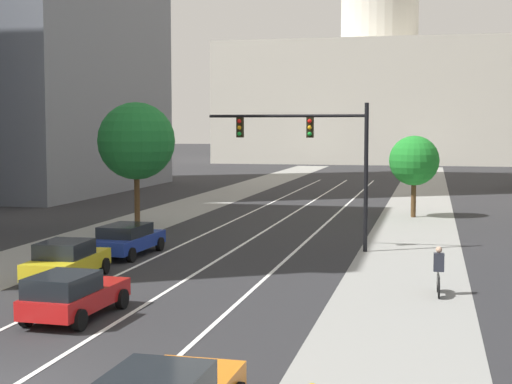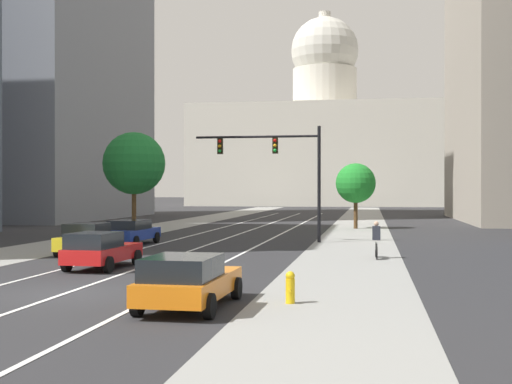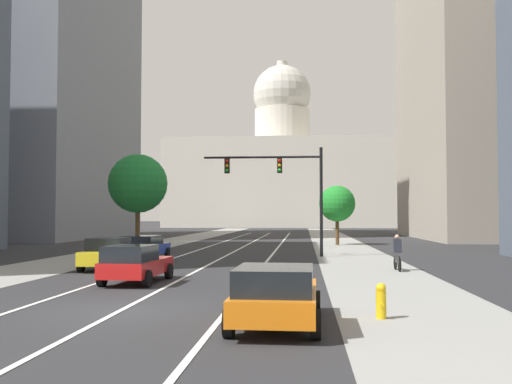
{
  "view_description": "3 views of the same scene",
  "coord_description": "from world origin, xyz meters",
  "px_view_note": "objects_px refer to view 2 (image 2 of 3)",
  "views": [
    {
      "loc": [
        9.19,
        -15.35,
        5.88
      ],
      "look_at": [
        -0.19,
        25.87,
        2.32
      ],
      "focal_mm": 54.68,
      "sensor_mm": 36.0,
      "label": 1
    },
    {
      "loc": [
        9.19,
        -19.54,
        3.2
      ],
      "look_at": [
        1.14,
        28.18,
        3.0
      ],
      "focal_mm": 47.71,
      "sensor_mm": 36.0,
      "label": 2
    },
    {
      "loc": [
        5.04,
        -15.56,
        2.63
      ],
      "look_at": [
        1.64,
        25.18,
        4.3
      ],
      "focal_mm": 40.22,
      "sensor_mm": 36.0,
      "label": 3
    }
  ],
  "objects_px": {
    "capitol_building": "(325,146)",
    "fire_hydrant": "(290,287)",
    "car_blue": "(131,232)",
    "cyclist": "(376,240)",
    "street_tree_near_left": "(134,163)",
    "traffic_signal_mast": "(280,160)",
    "car_orange": "(188,280)",
    "car_red": "(101,250)",
    "street_tree_mid_right": "(356,183)",
    "car_yellow": "(88,238)"
  },
  "relations": [
    {
      "from": "car_blue",
      "to": "cyclist",
      "type": "distance_m",
      "value": 14.91
    },
    {
      "from": "fire_hydrant",
      "to": "cyclist",
      "type": "xyz_separation_m",
      "value": [
        2.47,
        12.9,
        0.39
      ]
    },
    {
      "from": "car_blue",
      "to": "traffic_signal_mast",
      "type": "height_order",
      "value": "traffic_signal_mast"
    },
    {
      "from": "traffic_signal_mast",
      "to": "cyclist",
      "type": "height_order",
      "value": "traffic_signal_mast"
    },
    {
      "from": "cyclist",
      "to": "traffic_signal_mast",
      "type": "bearing_deg",
      "value": 30.28
    },
    {
      "from": "car_red",
      "to": "cyclist",
      "type": "bearing_deg",
      "value": -59.07
    },
    {
      "from": "car_red",
      "to": "street_tree_near_left",
      "type": "height_order",
      "value": "street_tree_near_left"
    },
    {
      "from": "capitol_building",
      "to": "car_blue",
      "type": "xyz_separation_m",
      "value": [
        -4.39,
        -101.14,
        -11.17
      ]
    },
    {
      "from": "car_red",
      "to": "traffic_signal_mast",
      "type": "xyz_separation_m",
      "value": [
        5.28,
        14.98,
        4.18
      ]
    },
    {
      "from": "fire_hydrant",
      "to": "car_blue",
      "type": "bearing_deg",
      "value": 121.68
    },
    {
      "from": "cyclist",
      "to": "street_tree_near_left",
      "type": "distance_m",
      "value": 22.97
    },
    {
      "from": "capitol_building",
      "to": "fire_hydrant",
      "type": "relative_size",
      "value": 55.83
    },
    {
      "from": "car_blue",
      "to": "car_yellow",
      "type": "bearing_deg",
      "value": -177.44
    },
    {
      "from": "capitol_building",
      "to": "fire_hydrant",
      "type": "height_order",
      "value": "capitol_building"
    },
    {
      "from": "car_yellow",
      "to": "fire_hydrant",
      "type": "relative_size",
      "value": 5.0
    },
    {
      "from": "car_blue",
      "to": "street_tree_mid_right",
      "type": "height_order",
      "value": "street_tree_mid_right"
    },
    {
      "from": "car_red",
      "to": "cyclist",
      "type": "relative_size",
      "value": 2.48
    },
    {
      "from": "fire_hydrant",
      "to": "street_tree_near_left",
      "type": "xyz_separation_m",
      "value": [
        -14.53,
        27.76,
        4.58
      ]
    },
    {
      "from": "street_tree_near_left",
      "to": "car_blue",
      "type": "bearing_deg",
      "value": -71.33
    },
    {
      "from": "street_tree_mid_right",
      "to": "street_tree_near_left",
      "type": "height_order",
      "value": "street_tree_near_left"
    },
    {
      "from": "car_blue",
      "to": "street_tree_mid_right",
      "type": "relative_size",
      "value": 0.92
    },
    {
      "from": "traffic_signal_mast",
      "to": "street_tree_mid_right",
      "type": "height_order",
      "value": "traffic_signal_mast"
    },
    {
      "from": "car_orange",
      "to": "capitol_building",
      "type": "bearing_deg",
      "value": 3.37
    },
    {
      "from": "car_orange",
      "to": "car_red",
      "type": "height_order",
      "value": "car_red"
    },
    {
      "from": "car_blue",
      "to": "car_yellow",
      "type": "relative_size",
      "value": 1.07
    },
    {
      "from": "car_red",
      "to": "cyclist",
      "type": "height_order",
      "value": "cyclist"
    },
    {
      "from": "car_yellow",
      "to": "fire_hydrant",
      "type": "height_order",
      "value": "car_yellow"
    },
    {
      "from": "street_tree_mid_right",
      "to": "car_yellow",
      "type": "bearing_deg",
      "value": -117.07
    },
    {
      "from": "street_tree_mid_right",
      "to": "car_blue",
      "type": "bearing_deg",
      "value": -124.18
    },
    {
      "from": "capitol_building",
      "to": "car_blue",
      "type": "distance_m",
      "value": 101.85
    },
    {
      "from": "car_blue",
      "to": "fire_hydrant",
      "type": "xyz_separation_m",
      "value": [
        11.37,
        -18.43,
        -0.3
      ]
    },
    {
      "from": "car_blue",
      "to": "capitol_building",
      "type": "bearing_deg",
      "value": 0.03
    },
    {
      "from": "cyclist",
      "to": "street_tree_near_left",
      "type": "height_order",
      "value": "street_tree_near_left"
    },
    {
      "from": "fire_hydrant",
      "to": "traffic_signal_mast",
      "type": "bearing_deg",
      "value": 98.26
    },
    {
      "from": "car_yellow",
      "to": "cyclist",
      "type": "bearing_deg",
      "value": -90.41
    },
    {
      "from": "car_blue",
      "to": "street_tree_near_left",
      "type": "bearing_deg",
      "value": 21.19
    },
    {
      "from": "car_orange",
      "to": "street_tree_mid_right",
      "type": "xyz_separation_m",
      "value": [
        3.63,
        37.94,
        2.91
      ]
    },
    {
      "from": "capitol_building",
      "to": "cyclist",
      "type": "relative_size",
      "value": 29.54
    },
    {
      "from": "car_red",
      "to": "street_tree_mid_right",
      "type": "distance_m",
      "value": 31.35
    },
    {
      "from": "car_yellow",
      "to": "car_red",
      "type": "bearing_deg",
      "value": -154.33
    },
    {
      "from": "car_blue",
      "to": "car_red",
      "type": "distance_m",
      "value": 11.84
    },
    {
      "from": "traffic_signal_mast",
      "to": "fire_hydrant",
      "type": "bearing_deg",
      "value": -81.74
    },
    {
      "from": "capitol_building",
      "to": "street_tree_mid_right",
      "type": "height_order",
      "value": "capitol_building"
    },
    {
      "from": "car_orange",
      "to": "street_tree_mid_right",
      "type": "distance_m",
      "value": 38.22
    },
    {
      "from": "traffic_signal_mast",
      "to": "street_tree_mid_right",
      "type": "relative_size",
      "value": 1.45
    },
    {
      "from": "car_red",
      "to": "cyclist",
      "type": "distance_m",
      "value": 12.44
    },
    {
      "from": "cyclist",
      "to": "street_tree_near_left",
      "type": "bearing_deg",
      "value": 47.07
    },
    {
      "from": "car_orange",
      "to": "street_tree_mid_right",
      "type": "relative_size",
      "value": 0.86
    },
    {
      "from": "car_red",
      "to": "street_tree_near_left",
      "type": "bearing_deg",
      "value": 18.67
    },
    {
      "from": "car_blue",
      "to": "traffic_signal_mast",
      "type": "distance_m",
      "value": 9.84
    }
  ]
}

